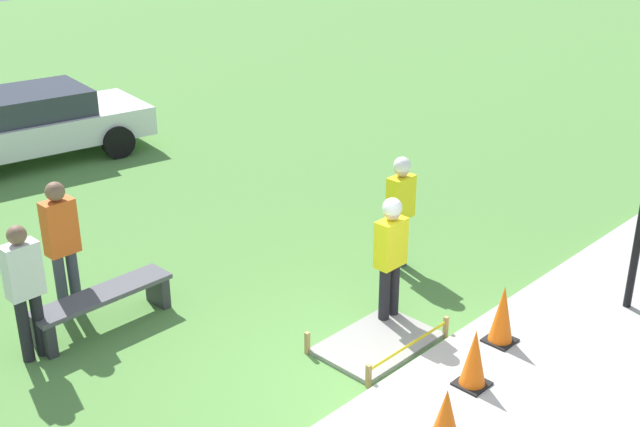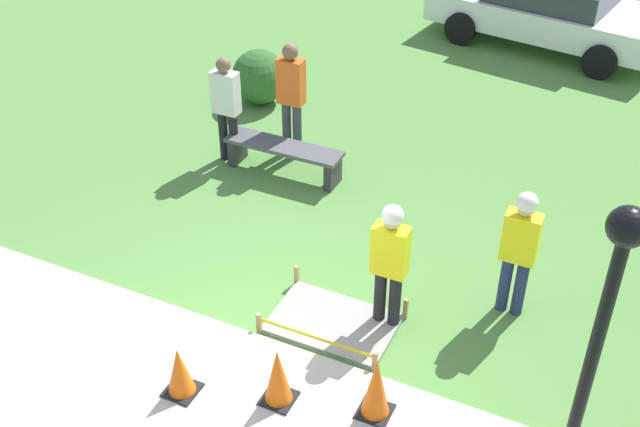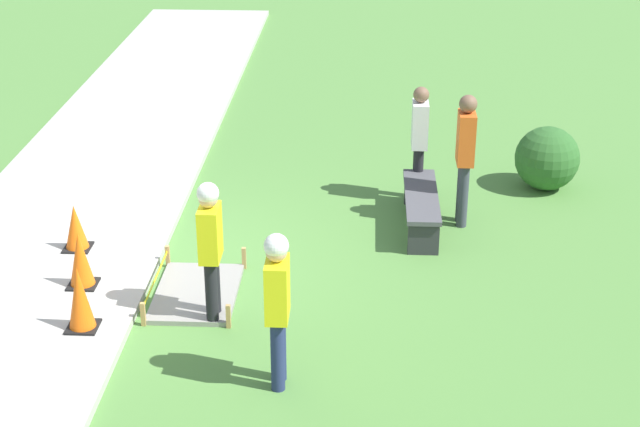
# 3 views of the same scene
# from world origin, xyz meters

# --- Properties ---
(ground_plane) EXTENTS (60.00, 60.00, 0.00)m
(ground_plane) POSITION_xyz_m (0.00, 0.00, 0.00)
(ground_plane) COLOR #51843D
(sidewalk) EXTENTS (28.00, 2.98, 0.10)m
(sidewalk) POSITION_xyz_m (0.00, -1.49, 0.05)
(sidewalk) COLOR #ADAAA3
(sidewalk) RESTS_ON ground_plane
(wet_concrete_patch) EXTENTS (1.48, 1.01, 0.28)m
(wet_concrete_patch) POSITION_xyz_m (0.73, 0.60, 0.03)
(wet_concrete_patch) COLOR gray
(wet_concrete_patch) RESTS_ON ground_plane
(traffic_cone_near_patch) EXTENTS (0.34, 0.34, 0.60)m
(traffic_cone_near_patch) POSITION_xyz_m (-0.24, -1.09, 0.39)
(traffic_cone_near_patch) COLOR black
(traffic_cone_near_patch) RESTS_ON sidewalk
(traffic_cone_far_patch) EXTENTS (0.34, 0.34, 0.69)m
(traffic_cone_far_patch) POSITION_xyz_m (0.73, -0.75, 0.44)
(traffic_cone_far_patch) COLOR black
(traffic_cone_far_patch) RESTS_ON sidewalk
(traffic_cone_sidewalk_edge) EXTENTS (0.34, 0.34, 0.74)m
(traffic_cone_sidewalk_edge) POSITION_xyz_m (1.69, -0.49, 0.47)
(traffic_cone_sidewalk_edge) COLOR black
(traffic_cone_sidewalk_edge) RESTS_ON sidewalk
(park_bench) EXTENTS (1.81, 0.44, 0.48)m
(park_bench) POSITION_xyz_m (-1.33, 3.32, 0.34)
(park_bench) COLOR #2D2D33
(park_bench) RESTS_ON ground_plane
(worker_supervisor) EXTENTS (0.40, 0.24, 1.67)m
(worker_supervisor) POSITION_xyz_m (1.27, 0.89, 0.98)
(worker_supervisor) COLOR black
(worker_supervisor) RESTS_ON ground_plane
(worker_assistant) EXTENTS (0.40, 0.24, 1.67)m
(worker_assistant) POSITION_xyz_m (2.51, 1.73, 0.98)
(worker_assistant) COLOR navy
(worker_assistant) RESTS_ON ground_plane
(bystander_in_orange_shirt) EXTENTS (0.40, 0.24, 1.83)m
(bystander_in_orange_shirt) POSITION_xyz_m (-1.47, 3.88, 1.05)
(bystander_in_orange_shirt) COLOR #383D47
(bystander_in_orange_shirt) RESTS_ON ground_plane
(bystander_in_gray_shirt) EXTENTS (0.40, 0.22, 1.69)m
(bystander_in_gray_shirt) POSITION_xyz_m (-2.26, 3.31, 0.96)
(bystander_in_gray_shirt) COLOR black
(bystander_in_gray_shirt) RESTS_ON ground_plane
(shrub_rounded_near) EXTENTS (0.95, 0.95, 0.95)m
(shrub_rounded_near) POSITION_xyz_m (-2.79, 5.22, 0.47)
(shrub_rounded_near) COLOR #2D6028
(shrub_rounded_near) RESTS_ON ground_plane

